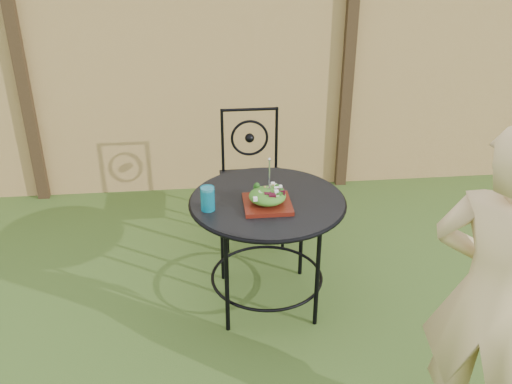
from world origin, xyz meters
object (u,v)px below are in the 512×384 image
Objects in this scene: diner at (494,299)px; salad_plate at (267,204)px; patio_chair at (252,173)px; patio_table at (267,220)px.

salad_plate is (-0.83, 1.04, -0.06)m from diner.
salad_plate is (0.00, -0.92, 0.23)m from patio_chair.
patio_chair is (-0.01, 0.83, -0.08)m from patio_table.
patio_chair reaches higher than patio_table.
diner reaches higher than salad_plate.
diner is (0.82, -1.12, 0.21)m from patio_table.
salad_plate reaches higher than patio_table.
diner is at bearing -53.86° from patio_table.
diner is (0.83, -1.95, 0.29)m from patio_chair.
diner is at bearing -51.42° from salad_plate.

